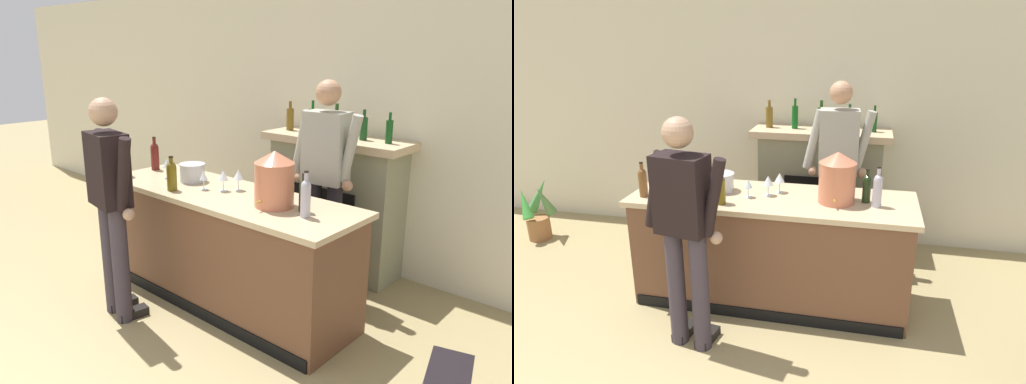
# 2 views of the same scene
# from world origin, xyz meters

# --- Properties ---
(wall_back_panel) EXTENTS (12.00, 0.07, 2.75)m
(wall_back_panel) POSITION_xyz_m (0.00, 4.20, 1.38)
(wall_back_panel) COLOR beige
(wall_back_panel) RESTS_ON ground_plane
(bar_counter) EXTENTS (2.36, 0.77, 0.97)m
(bar_counter) POSITION_xyz_m (0.09, 2.74, 0.48)
(bar_counter) COLOR brown
(bar_counter) RESTS_ON ground_plane
(fireplace_stone) EXTENTS (1.42, 0.52, 1.61)m
(fireplace_stone) POSITION_xyz_m (0.36, 3.94, 0.66)
(fireplace_stone) COLOR gray
(fireplace_stone) RESTS_ON ground_plane
(potted_plant_corner) EXTENTS (0.40, 0.43, 0.70)m
(potted_plant_corner) POSITION_xyz_m (-2.78, 3.40, 0.31)
(potted_plant_corner) COLOR #9A633A
(potted_plant_corner) RESTS_ON ground_plane
(person_customer) EXTENTS (0.65, 0.35, 1.75)m
(person_customer) POSITION_xyz_m (-0.38, 1.99, 0.97)
(person_customer) COLOR #3A323B
(person_customer) RESTS_ON ground_plane
(person_bartender) EXTENTS (0.66, 0.33, 1.85)m
(person_bartender) POSITION_xyz_m (0.57, 3.45, 1.03)
(person_bartender) COLOR black
(person_bartender) RESTS_ON ground_plane
(copper_dispenser) EXTENTS (0.30, 0.34, 0.42)m
(copper_dispenser) POSITION_xyz_m (0.62, 2.73, 1.17)
(copper_dispenser) COLOR #C97150
(copper_dispenser) RESTS_ON bar_counter
(ice_bucket_steel) EXTENTS (0.23, 0.23, 0.16)m
(ice_bucket_steel) POSITION_xyz_m (-0.37, 2.79, 1.05)
(ice_bucket_steel) COLOR silver
(ice_bucket_steel) RESTS_ON bar_counter
(wine_bottle_rose_blush) EXTENTS (0.07, 0.07, 0.28)m
(wine_bottle_rose_blush) POSITION_xyz_m (0.85, 2.78, 1.09)
(wine_bottle_rose_blush) COLOR black
(wine_bottle_rose_blush) RESTS_ON bar_counter
(wine_bottle_cabernet_heavy) EXTENTS (0.07, 0.07, 0.33)m
(wine_bottle_cabernet_heavy) POSITION_xyz_m (0.93, 2.69, 1.11)
(wine_bottle_cabernet_heavy) COLOR #AEA9BA
(wine_bottle_cabernet_heavy) RESTS_ON bar_counter
(wine_bottle_port_short) EXTENTS (0.08, 0.08, 0.32)m
(wine_bottle_port_short) POSITION_xyz_m (-0.97, 2.85, 1.11)
(wine_bottle_port_short) COLOR maroon
(wine_bottle_port_short) RESTS_ON bar_counter
(wine_bottle_burgundy_dark) EXTENTS (0.07, 0.07, 0.30)m
(wine_bottle_burgundy_dark) POSITION_xyz_m (-0.96, 2.53, 1.10)
(wine_bottle_burgundy_dark) COLOR brown
(wine_bottle_burgundy_dark) RESTS_ON bar_counter
(wine_bottle_riesling_slim) EXTENTS (0.08, 0.08, 0.29)m
(wine_bottle_riesling_slim) POSITION_xyz_m (-0.28, 2.50, 1.10)
(wine_bottle_riesling_slim) COLOR brown
(wine_bottle_riesling_slim) RESTS_ON bar_counter
(wine_glass_front_left) EXTENTS (0.08, 0.08, 0.18)m
(wine_glass_front_left) POSITION_xyz_m (-0.63, 2.72, 1.10)
(wine_glass_front_left) COLOR silver
(wine_glass_front_left) RESTS_ON bar_counter
(wine_glass_by_dispenser) EXTENTS (0.09, 0.09, 0.17)m
(wine_glass_by_dispenser) POSITION_xyz_m (0.05, 2.76, 1.09)
(wine_glass_by_dispenser) COLOR silver
(wine_glass_by_dispenser) RESTS_ON bar_counter
(wine_glass_back_row) EXTENTS (0.07, 0.07, 0.16)m
(wine_glass_back_row) POSITION_xyz_m (-0.10, 2.69, 1.08)
(wine_glass_back_row) COLOR silver
(wine_glass_back_row) RESTS_ON bar_counter
(wine_glass_near_bucket) EXTENTS (0.09, 0.09, 0.17)m
(wine_glass_near_bucket) POSITION_xyz_m (0.13, 2.86, 1.09)
(wine_glass_near_bucket) COLOR silver
(wine_glass_near_bucket) RESTS_ON bar_counter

